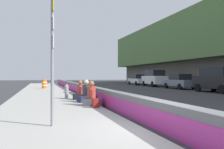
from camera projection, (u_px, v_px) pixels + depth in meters
ground_plane at (163, 134)px, 6.33m from camera, size 160.00×160.00×0.00m
sidewalk_strip at (59, 139)px, 5.58m from camera, size 80.00×4.40×0.14m
jersey_barrier at (163, 118)px, 6.33m from camera, size 76.00×0.45×0.85m
route_sign_post at (53, 49)px, 6.65m from camera, size 0.44×0.09×3.60m
fire_hydrant at (67, 91)px, 14.71m from camera, size 0.26×0.46×0.88m
seated_person_foreground at (91, 98)px, 11.28m from camera, size 0.84×0.93×1.14m
seated_person_middle at (86, 95)px, 12.72m from camera, size 0.84×0.94×1.17m
seated_person_rear at (80, 93)px, 14.09m from camera, size 0.71×0.80×1.12m
backpack at (96, 103)px, 10.47m from camera, size 0.32×0.28×0.40m
construction_barrel at (44, 84)px, 26.26m from camera, size 0.54×0.54×0.95m
parked_car_third at (218, 79)px, 21.88m from camera, size 4.86×2.18×2.28m
parked_car_fourth at (180, 81)px, 27.80m from camera, size 4.52×2.00×1.71m
parked_car_midline at (154, 78)px, 33.89m from camera, size 4.86×2.19×2.28m
parked_car_far at (138, 80)px, 39.49m from camera, size 4.54×2.03×1.71m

